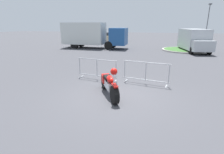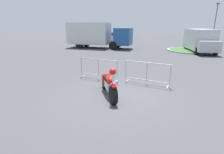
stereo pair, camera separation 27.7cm
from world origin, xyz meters
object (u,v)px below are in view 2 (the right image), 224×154
at_px(delivery_van, 200,40).
at_px(parked_car_silver, 103,37).
at_px(crowd_barrier_far, 147,73).
at_px(crowd_barrier_near, 98,69).
at_px(box_truck, 96,34).
at_px(parked_car_tan, 118,37).
at_px(street_lamp, 216,18).
at_px(parked_car_yellow, 87,36).
at_px(pedestrian, 116,41).
at_px(motorcycle, 109,83).

distance_m(delivery_van, parked_car_silver, 17.22).
bearing_deg(parked_car_silver, crowd_barrier_far, -150.67).
bearing_deg(crowd_barrier_near, box_truck, 114.46).
bearing_deg(parked_car_silver, delivery_van, -120.30).
xyz_separation_m(crowd_barrier_far, delivery_van, (3.64, 12.06, 0.69)).
distance_m(box_truck, parked_car_tan, 9.48).
distance_m(crowd_barrier_far, delivery_van, 12.61).
height_order(box_truck, street_lamp, street_lamp).
xyz_separation_m(delivery_van, parked_car_yellow, (-17.38, 8.83, -0.49)).
relative_size(crowd_barrier_far, parked_car_tan, 0.50).
xyz_separation_m(crowd_barrier_near, crowd_barrier_far, (2.47, 0.00, 0.00)).
bearing_deg(parked_car_tan, crowd_barrier_far, -157.04).
height_order(crowd_barrier_near, crowd_barrier_far, same).
height_order(parked_car_silver, parked_car_tan, parked_car_tan).
bearing_deg(street_lamp, delivery_van, -106.47).
height_order(pedestrian, street_lamp, street_lamp).
xyz_separation_m(crowd_barrier_near, parked_car_yellow, (-11.27, 20.89, 0.20)).
bearing_deg(delivery_van, parked_car_silver, -135.98).
bearing_deg(parked_car_tan, crowd_barrier_near, -163.12).
height_order(delivery_van, parked_car_tan, delivery_van).
distance_m(crowd_barrier_far, parked_car_silver, 23.95).
xyz_separation_m(motorcycle, box_truck, (-6.59, 13.60, 1.14)).
distance_m(crowd_barrier_near, pedestrian, 11.60).
relative_size(crowd_barrier_far, street_lamp, 0.39).
height_order(parked_car_tan, pedestrian, pedestrian).
distance_m(box_truck, parked_car_silver, 10.11).
bearing_deg(pedestrian, parked_car_yellow, -146.12).
xyz_separation_m(parked_car_tan, pedestrian, (2.79, -9.92, 0.17)).
bearing_deg(delivery_van, crowd_barrier_far, -30.04).
bearing_deg(parked_car_yellow, crowd_barrier_near, -149.24).
relative_size(parked_car_yellow, parked_car_tan, 1.00).
bearing_deg(pedestrian, box_truck, -108.11).
height_order(motorcycle, crowd_barrier_far, motorcycle).
xyz_separation_m(crowd_barrier_near, box_truck, (-5.35, 11.76, 1.08)).
height_order(crowd_barrier_far, pedestrian, pedestrian).
relative_size(motorcycle, street_lamp, 0.36).
distance_m(delivery_van, parked_car_tan, 14.76).
height_order(crowd_barrier_far, street_lamp, street_lamp).
relative_size(parked_car_yellow, pedestrian, 2.64).
xyz_separation_m(box_truck, parked_car_silver, (-3.02, 9.60, -0.93)).
bearing_deg(street_lamp, crowd_barrier_near, -112.33).
xyz_separation_m(crowd_barrier_near, parked_car_silver, (-8.37, 21.36, 0.15)).
distance_m(parked_car_silver, parked_car_tan, 2.91).
bearing_deg(crowd_barrier_near, crowd_barrier_far, 0.00).
xyz_separation_m(delivery_van, parked_car_tan, (-11.58, 9.14, -0.49)).
bearing_deg(motorcycle, crowd_barrier_far, 114.51).
bearing_deg(parked_car_silver, pedestrian, -148.14).
distance_m(motorcycle, crowd_barrier_near, 2.22).
distance_m(parked_car_yellow, parked_car_silver, 2.94).
distance_m(motorcycle, parked_car_yellow, 25.94).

